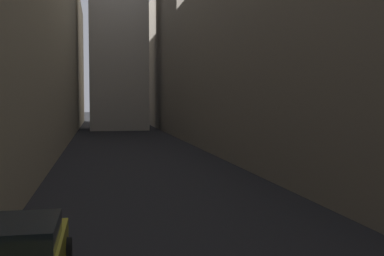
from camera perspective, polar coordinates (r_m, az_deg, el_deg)
The scene contains 2 objects.
ground_plane at distance 38.42m, azimuth -7.10°, elevation -2.64°, with size 264.00×264.00×0.00m, color black.
building_block_right at distance 42.86m, azimuth 7.86°, elevation 11.38°, with size 11.19×108.00×20.01m, color #756B5B.
Camera 1 is at (-2.74, 9.89, 3.96)m, focal length 43.96 mm.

